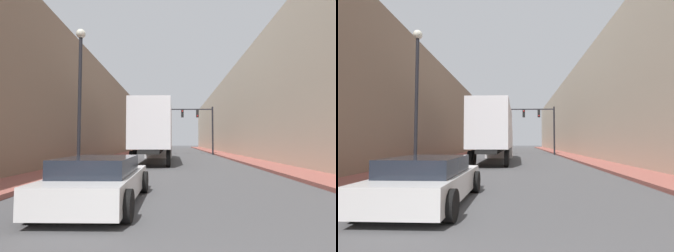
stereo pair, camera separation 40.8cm
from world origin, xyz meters
TOP-DOWN VIEW (x-y plane):
  - sidewalk_right at (5.69, 30.00)m, footprint 2.03×80.00m
  - sidewalk_left at (-5.69, 30.00)m, footprint 2.03×80.00m
  - building_right at (9.70, 30.00)m, footprint 6.00×80.00m
  - building_left at (-9.70, 30.00)m, footprint 6.00×80.00m
  - semi_truck at (-1.55, 19.55)m, footprint 2.51×12.01m
  - sedan_car at (-1.97, 5.56)m, footprint 2.04×4.28m
  - traffic_signal_gantry at (2.45, 29.98)m, footprint 7.23×0.35m
  - street_lamp at (-4.52, 11.06)m, footprint 0.44×0.44m

SIDE VIEW (x-z plane):
  - sidewalk_right at x=5.69m, z-range 0.00..0.15m
  - sidewalk_left at x=-5.69m, z-range 0.00..0.15m
  - sedan_car at x=-1.97m, z-range -0.01..1.16m
  - semi_truck at x=-1.55m, z-range 0.25..4.40m
  - traffic_signal_gantry at x=2.45m, z-range 1.27..6.95m
  - building_left at x=-9.70m, z-range 0.00..8.62m
  - street_lamp at x=-4.52m, z-range 0.97..7.83m
  - building_right at x=9.70m, z-range 0.00..10.05m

